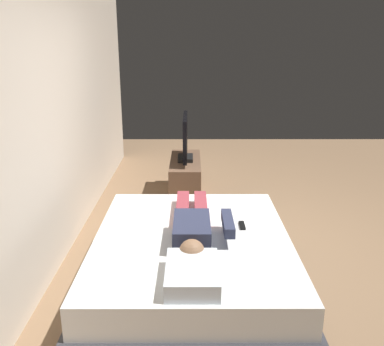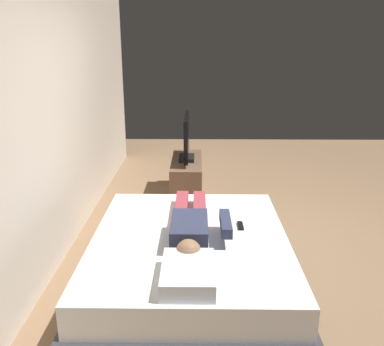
% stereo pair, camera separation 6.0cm
% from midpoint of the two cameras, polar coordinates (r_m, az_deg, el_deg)
% --- Properties ---
extents(ground_plane, '(10.00, 10.00, 0.00)m').
position_cam_midpoint_polar(ground_plane, '(4.29, 7.58, -10.64)').
color(ground_plane, '#8C6B4C').
extents(back_wall, '(6.40, 0.10, 2.80)m').
position_cam_midpoint_polar(back_wall, '(4.40, -16.83, 8.76)').
color(back_wall, beige).
rests_on(back_wall, ground).
extents(bed, '(1.97, 1.62, 0.54)m').
position_cam_midpoint_polar(bed, '(3.49, 0.25, -12.66)').
color(bed, '#333338').
rests_on(bed, ground).
extents(pillow, '(0.48, 0.34, 0.12)m').
position_cam_midpoint_polar(pillow, '(2.74, 0.13, -13.60)').
color(pillow, white).
rests_on(pillow, bed).
extents(person, '(1.26, 0.46, 0.18)m').
position_cam_midpoint_polar(person, '(3.35, 0.47, -7.12)').
color(person, '#2D334C').
rests_on(person, bed).
extents(remote, '(0.15, 0.04, 0.02)m').
position_cam_midpoint_polar(remote, '(3.54, 7.10, -7.14)').
color(remote, black).
rests_on(remote, bed).
extents(tv_stand, '(1.10, 0.40, 0.50)m').
position_cam_midpoint_polar(tv_stand, '(5.66, -0.42, -0.62)').
color(tv_stand, brown).
rests_on(tv_stand, ground).
extents(tv, '(0.88, 0.20, 0.59)m').
position_cam_midpoint_polar(tv, '(5.51, -0.43, 4.67)').
color(tv, black).
rests_on(tv, tv_stand).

